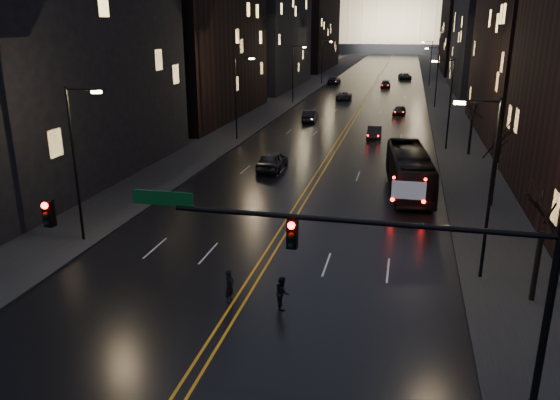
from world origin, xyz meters
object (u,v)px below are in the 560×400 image
Objects in this scene: pedestrian_a at (230,286)px; traffic_signal at (366,254)px; bus at (409,170)px; oncoming_car_b at (310,116)px; oncoming_car_a at (272,160)px; receding_car_a at (374,133)px; pedestrian_b at (282,292)px.

traffic_signal is at bearing -116.25° from pedestrian_a.
bus is 2.51× the size of oncoming_car_b.
oncoming_car_b is at bearing 17.85° from pedestrian_a.
bus is 2.29× the size of oncoming_car_a.
oncoming_car_a reaches higher than receding_car_a.
traffic_signal is 25.06m from bus.
bus is 21.26m from pedestrian_a.
pedestrian_a reaches higher than receding_car_a.
bus is 19.86m from receding_car_a.
pedestrian_b is (-5.34, -19.76, -0.84)m from bus.
traffic_signal reaches higher than receding_car_a.
pedestrian_b is at bearing 127.75° from traffic_signal.
bus is at bearing -79.00° from receding_car_a.
bus is at bearing 162.57° from oncoming_car_a.
receding_car_a is at bearing -115.81° from oncoming_car_a.
oncoming_car_a reaches higher than pedestrian_b.
oncoming_car_b is at bearing -87.02° from oncoming_car_a.
bus is 7.53× the size of pedestrian_b.
traffic_signal is at bearing 109.95° from oncoming_car_a.
traffic_signal is at bearing -99.19° from bus.
receding_car_a is (-2.33, 44.24, -4.42)m from traffic_signal.
bus is at bearing -37.19° from pedestrian_b.
bus reaches higher than pedestrian_b.
receding_car_a is (-3.79, 19.47, -0.91)m from bus.
oncoming_car_b is 1.10× the size of receding_car_a.
oncoming_car_a is 24.30m from pedestrian_b.
bus is 31.43m from oncoming_car_b.
pedestrian_a is (-7.79, -19.76, -0.81)m from bus.
oncoming_car_b is (-12.67, 28.76, -0.85)m from bus.
receding_car_a is at bearing -24.33° from pedestrian_b.
receding_car_a is at bearing 95.21° from bus.
pedestrian_a is at bearing 141.65° from traffic_signal.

